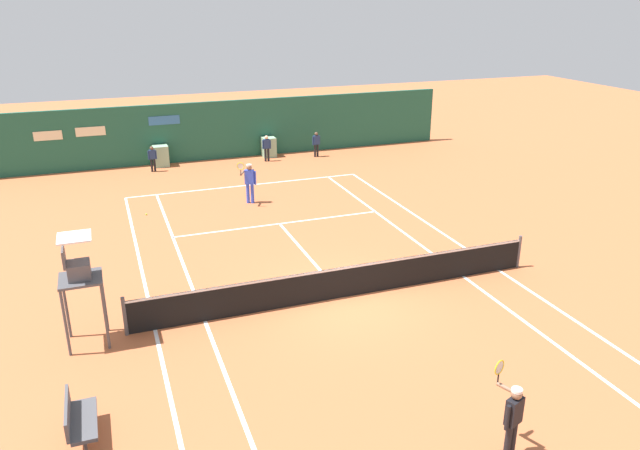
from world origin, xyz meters
TOP-DOWN VIEW (x-y plane):
  - ground_plane at (-0.00, 0.58)m, footprint 80.00×80.00m
  - tennis_net at (0.00, 0.00)m, footprint 12.10×0.10m
  - sponsor_back_wall at (-0.04, 16.97)m, footprint 25.00×1.02m
  - umpire_chair at (-6.91, -0.07)m, footprint 1.00×1.00m
  - player_bench at (-7.11, -3.78)m, footprint 0.54×1.34m
  - player_on_baseline at (-0.45, 9.18)m, footprint 0.85×0.67m
  - player_near_side at (0.46, -7.04)m, footprint 0.47×0.78m
  - ball_kid_left_post at (2.06, 15.54)m, footprint 0.45×0.21m
  - ball_kid_centre_post at (4.79, 15.54)m, footprint 0.45×0.20m
  - ball_kid_right_post at (-3.71, 15.54)m, footprint 0.42×0.18m
  - tennis_ball_near_service_line at (-4.67, 9.16)m, footprint 0.07×0.07m

SIDE VIEW (x-z plane):
  - ground_plane at x=0.00m, z-range 0.00..0.01m
  - tennis_ball_near_service_line at x=-4.67m, z-range 0.00..0.07m
  - player_bench at x=-7.11m, z-range 0.07..0.95m
  - tennis_net at x=0.00m, z-range -0.02..1.05m
  - ball_kid_right_post at x=-3.71m, z-range 0.10..1.36m
  - ball_kid_centre_post at x=4.79m, z-range 0.10..1.44m
  - ball_kid_left_post at x=2.06m, z-range 0.10..1.46m
  - player_near_side at x=0.46m, z-range 0.04..1.81m
  - player_on_baseline at x=-0.45m, z-range 0.06..1.95m
  - sponsor_back_wall at x=-0.04m, z-range -0.05..2.97m
  - umpire_chair at x=-6.91m, z-range 0.45..3.32m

